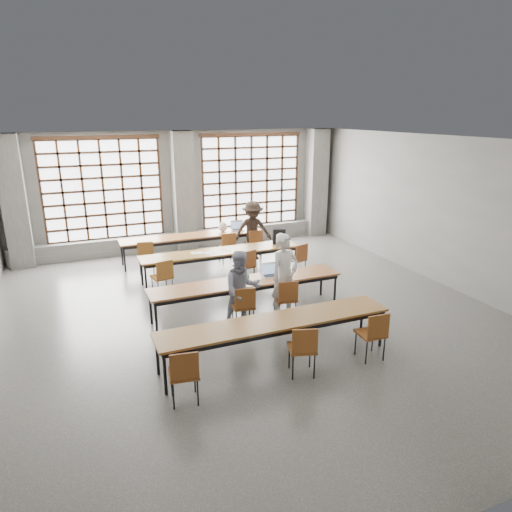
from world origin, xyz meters
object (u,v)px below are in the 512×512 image
at_px(student_male, 284,277).
at_px(chair_mid_centre, 246,263).
at_px(desk_row_d, 276,324).
at_px(laptop_front, 270,273).
at_px(student_female, 242,290).
at_px(phone, 257,281).
at_px(desk_row_c, 247,284).
at_px(chair_back_mid, 228,244).
at_px(student_back, 253,230).
at_px(desk_row_b, 221,253).
at_px(desk_row_a, 193,237).
at_px(chair_near_mid, 303,346).
at_px(chair_mid_right, 298,257).
at_px(chair_front_right, 286,296).
at_px(plastic_bag, 223,227).
at_px(chair_back_left, 146,254).
at_px(laptop_back, 237,228).
at_px(mouse, 289,274).
at_px(chair_near_right, 374,331).
at_px(chair_front_left, 244,303).
at_px(chair_mid_left, 163,274).
at_px(backpack, 279,236).
at_px(green_box, 243,278).
at_px(red_pouch, 184,370).
at_px(chair_back_right, 254,241).

bearing_deg(student_male, chair_mid_centre, 73.99).
relative_size(desk_row_d, laptop_front, 10.52).
distance_m(student_female, phone, 0.63).
relative_size(desk_row_c, student_male, 2.25).
distance_m(chair_back_mid, student_back, 0.86).
bearing_deg(desk_row_b, student_female, -99.99).
height_order(desk_row_a, desk_row_d, same).
xyz_separation_m(desk_row_d, chair_near_mid, (0.18, -0.63, -0.13)).
bearing_deg(chair_mid_right, chair_back_mid, 126.65).
bearing_deg(chair_front_right, chair_mid_centre, 89.75).
relative_size(chair_mid_right, laptop_front, 2.32).
distance_m(desk_row_d, plastic_bag, 5.98).
relative_size(chair_back_left, chair_back_mid, 1.00).
xyz_separation_m(desk_row_d, chair_front_right, (0.82, 1.27, -0.13)).
distance_m(desk_row_a, desk_row_b, 1.75).
height_order(student_female, laptop_back, student_female).
bearing_deg(mouse, student_female, -158.99).
bearing_deg(chair_near_right, student_back, 87.59).
bearing_deg(chair_front_left, chair_mid_left, 116.39).
xyz_separation_m(desk_row_d, chair_mid_left, (-1.18, 3.48, -0.13)).
bearing_deg(chair_back_mid, chair_front_left, -104.67).
bearing_deg(chair_near_right, backpack, 83.91).
bearing_deg(chair_front_left, green_box, 69.78).
relative_size(chair_mid_centre, student_male, 0.49).
distance_m(desk_row_c, chair_front_left, 0.71).
bearing_deg(chair_mid_left, desk_row_a, 60.65).
xyz_separation_m(chair_back_left, backpack, (3.27, -1.05, 0.39)).
xyz_separation_m(desk_row_b, student_back, (1.34, 1.23, 0.16)).
relative_size(chair_back_left, laptop_front, 2.32).
relative_size(desk_row_a, student_back, 2.42).
xyz_separation_m(chair_near_right, laptop_front, (-0.71, 2.64, 0.25)).
bearing_deg(chair_front_left, student_male, 8.03).
distance_m(chair_front_right, chair_near_right, 2.02).
relative_size(desk_row_d, chair_near_mid, 4.55).
bearing_deg(student_male, chair_front_left, 171.95).
xyz_separation_m(student_male, red_pouch, (-2.53, -1.95, -0.39)).
height_order(mouse, plastic_bag, plastic_bag).
distance_m(chair_back_left, chair_mid_left, 1.73).
xyz_separation_m(student_female, plastic_bag, (1.12, 4.48, 0.11)).
relative_size(chair_mid_right, chair_front_left, 1.00).
bearing_deg(chair_back_right, chair_near_mid, -105.05).
xyz_separation_m(chair_near_mid, laptop_front, (0.61, 2.64, 0.25)).
bearing_deg(chair_back_left, phone, -63.79).
height_order(phone, backpack, backpack).
bearing_deg(chair_near_mid, chair_back_left, 103.90).
height_order(chair_back_right, chair_mid_centre, same).
xyz_separation_m(chair_mid_right, green_box, (-2.05, -1.50, 0.24)).
xyz_separation_m(phone, backpack, (1.60, 2.36, 0.19)).
height_order(chair_mid_left, chair_mid_centre, same).
xyz_separation_m(desk_row_b, chair_back_right, (1.34, 1.10, -0.13)).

